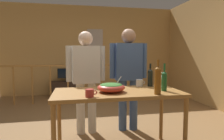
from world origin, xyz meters
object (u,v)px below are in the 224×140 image
stair_railing (86,78)px  person_standing_right (128,71)px  wine_bottle_dark (150,77)px  wine_bottle_amber (158,80)px  flat_screen_tv (66,74)px  framed_picture (95,38)px  wine_bottle_green (164,80)px  serving_table (118,98)px  person_standing_left (86,74)px  wine_glass (163,78)px  mug_red (90,93)px  mug_white (140,83)px  salad_bowl (111,87)px  tv_console (67,89)px

stair_railing → person_standing_right: (0.58, -1.99, 0.34)m
stair_railing → wine_bottle_dark: wine_bottle_dark is taller
wine_bottle_amber → person_standing_right: person_standing_right is taller
flat_screen_tv → wine_bottle_dark: size_ratio=1.56×
framed_picture → wine_bottle_green: (0.44, -3.83, -0.81)m
serving_table → person_standing_left: 0.84m
serving_table → flat_screen_tv: bearing=102.7°
serving_table → wine_glass: (0.68, 0.21, 0.19)m
wine_bottle_dark → person_standing_right: size_ratio=0.19×
wine_bottle_dark → wine_glass: bearing=-10.6°
wine_bottle_green → mug_red: (-0.90, -0.16, -0.09)m
mug_white → person_standing_left: person_standing_left is taller
stair_railing → salad_bowl: size_ratio=10.89×
stair_railing → salad_bowl: bearing=-86.9°
serving_table → framed_picture: bearing=88.4°
person_standing_left → wine_glass: bearing=148.2°
wine_glass → mug_red: wine_glass is taller
person_standing_right → mug_red: bearing=59.7°
stair_railing → tv_console: size_ratio=3.92×
flat_screen_tv → wine_bottle_dark: bearing=-68.1°
wine_bottle_amber → person_standing_left: (-0.73, 1.00, -0.03)m
stair_railing → person_standing_left: 2.01m
serving_table → person_standing_left: person_standing_left is taller
flat_screen_tv → mug_white: (1.13, -3.14, 0.17)m
wine_glass → wine_bottle_amber: 0.56m
serving_table → person_standing_left: size_ratio=0.95×
framed_picture → salad_bowl: size_ratio=1.60×
stair_railing → serving_table: bearing=-85.0°
flat_screen_tv → person_standing_left: person_standing_left is taller
wine_glass → wine_bottle_green: 0.34m
framed_picture → tv_console: framed_picture is taller
serving_table → stair_railing: bearing=95.0°
flat_screen_tv → wine_bottle_dark: wine_bottle_dark is taller
tv_console → serving_table: 3.56m
salad_bowl → mug_white: 0.55m
salad_bowl → wine_bottle_green: (0.64, -0.05, 0.07)m
flat_screen_tv → wine_bottle_green: wine_bottle_green is taller
flat_screen_tv → wine_bottle_dark: 3.43m
serving_table → person_standing_left: bearing=114.6°
wine_bottle_green → person_standing_left: (-0.89, 0.84, 0.01)m
salad_bowl → wine_bottle_amber: (0.48, -0.22, 0.10)m
person_standing_left → person_standing_right: 0.68m
stair_railing → wine_glass: (0.92, -2.51, 0.28)m
flat_screen_tv → serving_table: bearing=-77.3°
salad_bowl → mug_red: bearing=-141.2°
mug_red → wine_glass: bearing=24.2°
wine_bottle_amber → wine_bottle_dark: bearing=76.6°
tv_console → mug_red: 3.77m
flat_screen_tv → person_standing_right: (1.11, -2.68, 0.30)m
framed_picture → person_standing_right: 3.10m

